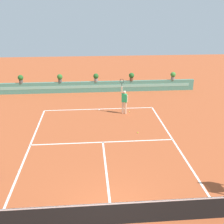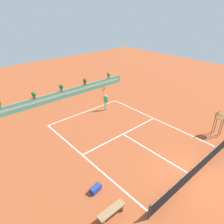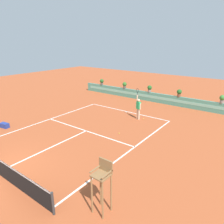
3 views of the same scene
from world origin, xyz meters
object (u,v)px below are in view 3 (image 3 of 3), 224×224
(tennis_ball_mid_court, at_px, (144,119))
(potted_plant_far_left, at_px, (102,82))
(umpire_chair, at_px, (102,181))
(potted_plant_centre, at_px, (150,88))
(gear_bag, at_px, (4,125))
(potted_plant_right, at_px, (179,92))
(tennis_ball_near_baseline, at_px, (119,133))
(potted_plant_far_right, at_px, (222,99))
(potted_plant_left, at_px, (125,85))
(tennis_player, at_px, (138,107))

(tennis_ball_mid_court, distance_m, potted_plant_far_left, 10.49)
(umpire_chair, bearing_deg, tennis_ball_mid_court, 109.96)
(potted_plant_far_left, bearing_deg, potted_plant_centre, 0.00)
(potted_plant_centre, bearing_deg, gear_bag, -111.79)
(potted_plant_right, bearing_deg, tennis_ball_near_baseline, -96.02)
(tennis_ball_mid_court, xyz_separation_m, potted_plant_centre, (-2.29, 5.37, 1.38))
(potted_plant_far_right, bearing_deg, tennis_ball_near_baseline, -118.19)
(potted_plant_centre, relative_size, potted_plant_far_right, 1.00)
(tennis_ball_mid_court, distance_m, potted_plant_left, 7.81)
(tennis_ball_near_baseline, bearing_deg, potted_plant_right, 83.98)
(tennis_ball_mid_court, xyz_separation_m, potted_plant_left, (-5.50, 5.37, 1.38))
(tennis_ball_near_baseline, distance_m, potted_plant_centre, 9.34)
(gear_bag, height_order, potted_plant_centre, potted_plant_centre)
(potted_plant_far_left, bearing_deg, potted_plant_far_right, 0.00)
(potted_plant_centre, distance_m, potted_plant_far_right, 7.08)
(tennis_player, distance_m, potted_plant_left, 7.55)
(tennis_ball_near_baseline, bearing_deg, potted_plant_far_right, 61.81)
(potted_plant_far_right, bearing_deg, gear_bag, -133.10)
(umpire_chair, distance_m, potted_plant_far_right, 15.18)
(tennis_ball_mid_court, bearing_deg, potted_plant_far_right, 48.22)
(gear_bag, bearing_deg, potted_plant_far_left, 95.79)
(gear_bag, height_order, tennis_player, tennis_player)
(tennis_ball_near_baseline, xyz_separation_m, potted_plant_far_right, (4.80, 8.95, 1.38))
(tennis_player, height_order, tennis_ball_near_baseline, tennis_player)
(umpire_chair, relative_size, gear_bag, 3.06)
(potted_plant_left, bearing_deg, potted_plant_far_left, 180.00)
(tennis_ball_mid_court, distance_m, potted_plant_right, 5.62)
(potted_plant_left, distance_m, potted_plant_far_right, 10.29)
(potted_plant_centre, xyz_separation_m, potted_plant_left, (-3.21, 0.00, 0.00))
(potted_plant_right, bearing_deg, potted_plant_left, 180.00)
(potted_plant_left, xyz_separation_m, potted_plant_right, (6.44, 0.00, 0.00))
(tennis_ball_mid_court, bearing_deg, tennis_player, -152.98)
(tennis_ball_near_baseline, distance_m, potted_plant_far_right, 10.25)
(potted_plant_far_right, xyz_separation_m, potted_plant_right, (-3.85, 0.00, 0.00))
(potted_plant_left, distance_m, potted_plant_far_left, 3.41)
(tennis_ball_near_baseline, xyz_separation_m, potted_plant_far_left, (-8.90, 8.95, 1.38))
(potted_plant_right, bearing_deg, potted_plant_far_right, 0.00)
(umpire_chair, bearing_deg, gear_bag, 170.24)
(tennis_player, relative_size, tennis_ball_near_baseline, 38.01)
(umpire_chair, distance_m, potted_plant_far_left, 19.59)
(umpire_chair, height_order, tennis_ball_mid_court, umpire_chair)
(tennis_player, distance_m, potted_plant_centre, 5.90)
(potted_plant_right, bearing_deg, potted_plant_far_left, 180.00)
(tennis_ball_near_baseline, distance_m, tennis_ball_mid_court, 3.59)
(potted_plant_left, bearing_deg, tennis_ball_near_baseline, -58.47)
(tennis_ball_mid_court, relative_size, potted_plant_far_left, 0.09)
(gear_bag, bearing_deg, potted_plant_left, 81.09)
(umpire_chair, bearing_deg, tennis_ball_near_baseline, 119.88)
(potted_plant_right, bearing_deg, tennis_player, -103.79)
(umpire_chair, relative_size, potted_plant_right, 2.96)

